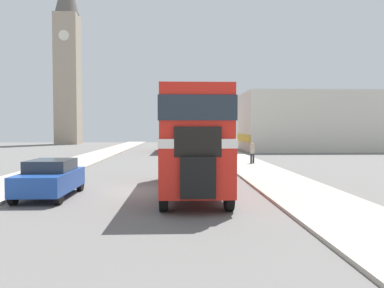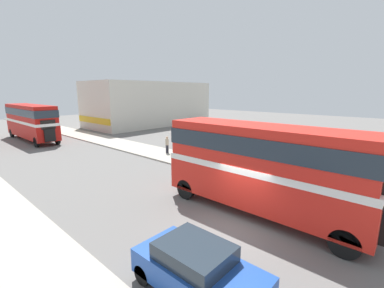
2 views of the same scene
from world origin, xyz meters
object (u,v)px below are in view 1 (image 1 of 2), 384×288
Objects in this scene: double_decker_bus at (192,134)px; pedestrian_walking at (252,152)px; bus_distant at (175,131)px; car_parked_near at (50,178)px; church_tower at (68,53)px.

double_decker_bus is 6.14× the size of pedestrian_walking.
double_decker_bus is 13.15m from pedestrian_walking.
bus_distant is at bearing 109.51° from pedestrian_walking.
pedestrian_walking is (5.10, 12.03, -1.52)m from double_decker_bus.
pedestrian_walking reaches higher than car_parked_near.
double_decker_bus is 2.47× the size of car_parked_near.
bus_distant is 0.35× the size of church_tower.
pedestrian_walking is at bearing 67.01° from double_decker_bus.
church_tower reaches higher than bus_distant.
double_decker_bus reaches higher than pedestrian_walking.
bus_distant is at bearing 80.84° from car_parked_near.
car_parked_near is 2.49× the size of pedestrian_walking.
church_tower is (-19.33, 22.62, 13.72)m from bus_distant.
pedestrian_walking is 0.05× the size of church_tower.
church_tower is (-25.38, 39.69, 15.23)m from pedestrian_walking.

